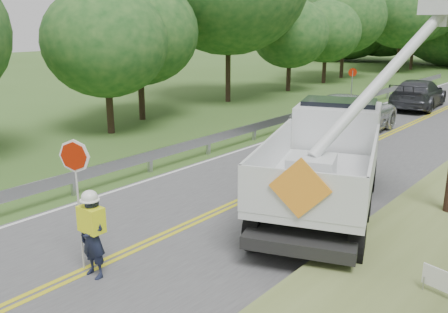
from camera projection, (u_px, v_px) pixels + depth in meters
The scene contains 10 objects.
ground at pixel (16, 303), 8.88m from camera, with size 140.00×140.00×0.00m, color #395721.
road at pixel (352, 151), 19.27m from camera, with size 7.20×96.00×0.03m.
guardrail at pixel (280, 121), 22.26m from camera, with size 0.18×48.00×0.77m.
treeline_left at pixel (321, 8), 36.63m from camera, with size 11.08×54.20×11.47m.
flagger at pixel (92, 230), 9.55m from camera, with size 1.08×0.42×2.76m.
bucket_truck at pixel (336, 145), 13.57m from camera, with size 5.04×7.87×7.24m.
suv_silver at pixel (348, 114), 22.00m from camera, with size 3.01×6.53×1.81m, color silver.
suv_darkgrey at pixel (418, 94), 28.46m from camera, with size 2.34×5.77×1.67m, color #3A3C43.
stop_sign_permanent at pixel (352, 82), 28.03m from camera, with size 0.41×0.34×2.38m.
yard_sign at pixel (437, 280), 8.56m from camera, with size 0.55×0.15×0.81m.
Camera 1 is at (7.93, -3.59, 4.99)m, focal length 38.90 mm.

